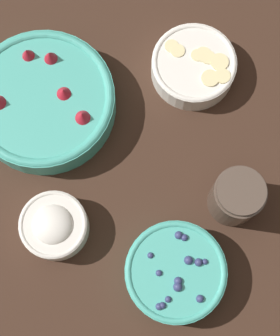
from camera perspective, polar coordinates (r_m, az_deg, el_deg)
The scene contains 6 objects.
ground_plane at distance 1.04m, azimuth -2.83°, elevation 4.11°, with size 4.00×4.00×0.00m, color #382319.
bowl_strawberries at distance 1.04m, azimuth -9.79°, elevation 6.76°, with size 0.26×0.26×0.08m.
bowl_blueberries at distance 0.96m, azimuth 3.61°, elevation -10.54°, with size 0.17×0.17×0.06m.
bowl_bananas at distance 1.06m, azimuth 5.48°, elevation 10.28°, with size 0.16×0.16×0.05m.
bowl_cream at distance 0.98m, azimuth -8.72°, elevation -5.81°, with size 0.12×0.12×0.06m.
jar_chocolate at distance 0.97m, azimuth 9.73°, elevation -2.95°, with size 0.09×0.09×0.11m.
Camera 1 is at (0.27, -0.17, 0.99)m, focal length 60.00 mm.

